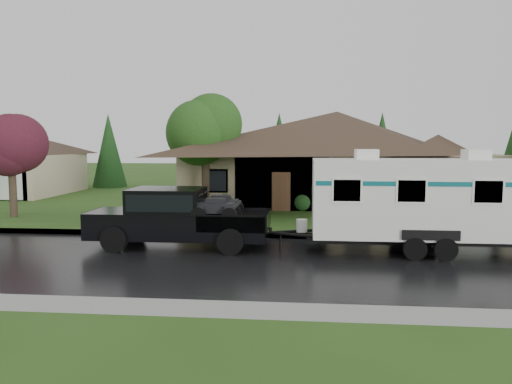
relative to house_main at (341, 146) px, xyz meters
The scene contains 10 objects.
ground 14.48m from the house_main, 99.41° to the right, with size 140.00×140.00×0.00m, color #2B5019.
road 16.40m from the house_main, 98.24° to the right, with size 140.00×8.00×0.01m, color black.
curb 12.32m from the house_main, 101.19° to the right, with size 140.00×0.50×0.15m, color gray.
lawn 4.36m from the house_main, 153.11° to the left, with size 140.00×26.00×0.15m, color #2B5019.
house_main is the anchor object (origin of this frame).
tree_left_green 9.43m from the house_main, 142.99° to the right, with size 3.75×3.75×6.20m.
tree_red 18.63m from the house_main, 153.83° to the right, with size 3.00×3.00×4.97m.
shrub_row 5.42m from the house_main, 93.69° to the right, with size 13.60×1.00×1.00m.
pickup_truck 15.66m from the house_main, 116.93° to the right, with size 6.54×2.48×2.18m.
travel_trailer 14.01m from the house_main, 82.52° to the right, with size 8.06×2.83×3.62m.
Camera 1 is at (-0.04, -17.75, 3.89)m, focal length 35.00 mm.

